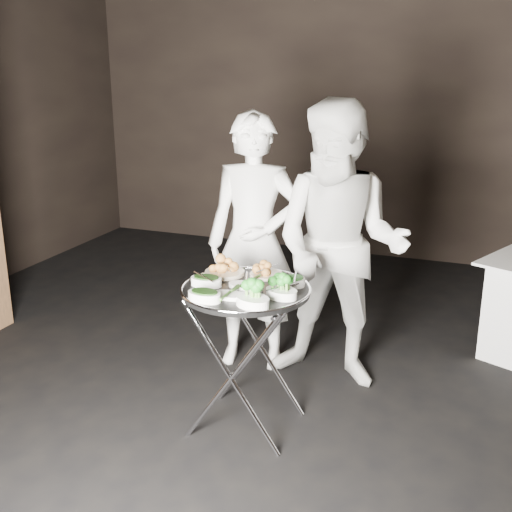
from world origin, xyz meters
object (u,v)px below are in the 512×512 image
(waiter_left, at_px, (254,243))
(tray_stand, at_px, (246,352))
(serving_tray, at_px, (246,290))
(waiter_right, at_px, (340,247))

(waiter_left, bearing_deg, tray_stand, -82.22)
(serving_tray, xyz_separation_m, waiter_left, (-0.25, 0.76, 0.03))
(tray_stand, relative_size, serving_tray, 1.16)
(tray_stand, height_order, waiter_left, waiter_left)
(serving_tray, relative_size, waiter_right, 0.39)
(waiter_left, height_order, waiter_right, waiter_right)
(waiter_left, xyz_separation_m, waiter_right, (0.57, -0.05, 0.04))
(waiter_left, bearing_deg, waiter_right, -15.16)
(waiter_left, relative_size, waiter_right, 0.95)
(waiter_right, bearing_deg, waiter_left, 176.34)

